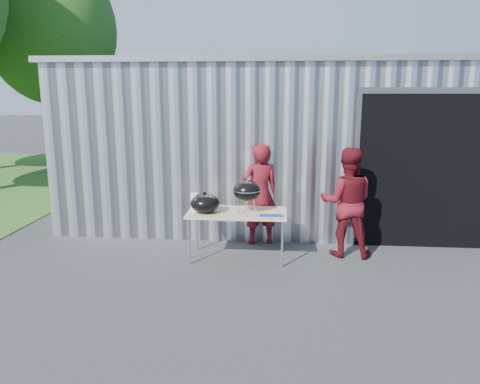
# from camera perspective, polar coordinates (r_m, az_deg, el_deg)

# --- Properties ---
(ground) EXTENTS (80.00, 80.00, 0.00)m
(ground) POSITION_cam_1_polar(r_m,az_deg,el_deg) (6.56, -2.78, -10.64)
(ground) COLOR #2F2F32
(building) EXTENTS (8.20, 6.20, 3.10)m
(building) POSITION_cam_1_polar(r_m,az_deg,el_deg) (10.61, 5.47, 6.80)
(building) COLOR silver
(building) RESTS_ON ground
(tree_far) EXTENTS (4.07, 4.07, 6.74)m
(tree_far) POSITION_cam_1_polar(r_m,az_deg,el_deg) (16.78, -22.02, 17.78)
(tree_far) COLOR #442D19
(tree_far) RESTS_ON ground
(folding_table) EXTENTS (1.50, 0.75, 0.75)m
(folding_table) POSITION_cam_1_polar(r_m,az_deg,el_deg) (7.12, -0.35, -2.70)
(folding_table) COLOR tan
(folding_table) RESTS_ON ground
(kettle_grill) EXTENTS (0.42, 0.42, 0.93)m
(kettle_grill) POSITION_cam_1_polar(r_m,az_deg,el_deg) (6.96, 0.83, 0.87)
(kettle_grill) COLOR black
(kettle_grill) RESTS_ON folding_table
(grill_lid) EXTENTS (0.44, 0.44, 0.32)m
(grill_lid) POSITION_cam_1_polar(r_m,az_deg,el_deg) (7.04, -4.28, -1.38)
(grill_lid) COLOR black
(grill_lid) RESTS_ON folding_table
(paper_towels) EXTENTS (0.12, 0.12, 0.28)m
(paper_towels) POSITION_cam_1_polar(r_m,az_deg,el_deg) (7.11, -5.56, -1.27)
(paper_towels) COLOR white
(paper_towels) RESTS_ON folding_table
(white_tub) EXTENTS (0.20, 0.15, 0.10)m
(white_tub) POSITION_cam_1_polar(r_m,az_deg,el_deg) (7.34, -4.49, -1.54)
(white_tub) COLOR white
(white_tub) RESTS_ON folding_table
(foil_box) EXTENTS (0.32, 0.05, 0.06)m
(foil_box) POSITION_cam_1_polar(r_m,az_deg,el_deg) (6.83, 3.74, -2.77)
(foil_box) COLOR #1A22AA
(foil_box) RESTS_ON folding_table
(person_cook) EXTENTS (0.71, 0.55, 1.70)m
(person_cook) POSITION_cam_1_polar(r_m,az_deg,el_deg) (7.80, 2.44, -0.30)
(person_cook) COLOR #5E1018
(person_cook) RESTS_ON ground
(person_bystander) EXTENTS (0.88, 0.72, 1.71)m
(person_bystander) POSITION_cam_1_polar(r_m,az_deg,el_deg) (7.43, 12.88, -1.23)
(person_bystander) COLOR #5E1018
(person_bystander) RESTS_ON ground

